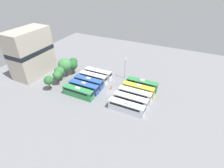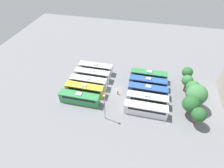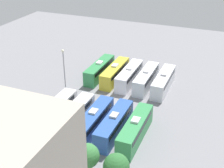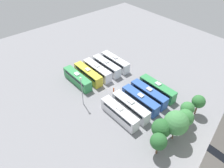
% 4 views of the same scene
% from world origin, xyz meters
% --- Properties ---
extents(ground_plane, '(109.90, 109.90, 0.00)m').
position_xyz_m(ground_plane, '(0.00, 0.00, 0.00)').
color(ground_plane, gray).
extents(bus_0, '(2.57, 11.65, 3.70)m').
position_xyz_m(bus_0, '(-7.41, -9.02, 1.84)').
color(bus_0, silver).
rests_on(bus_0, ground_plane).
extents(bus_1, '(2.57, 11.65, 3.70)m').
position_xyz_m(bus_1, '(-3.66, -9.06, 1.84)').
color(bus_1, silver).
rests_on(bus_1, ground_plane).
extents(bus_2, '(2.57, 11.65, 3.70)m').
position_xyz_m(bus_2, '(0.11, -9.13, 1.84)').
color(bus_2, white).
rests_on(bus_2, ground_plane).
extents(bus_3, '(2.57, 11.65, 3.70)m').
position_xyz_m(bus_3, '(3.52, -9.26, 1.84)').
color(bus_3, gold).
rests_on(bus_3, ground_plane).
extents(bus_4, '(2.57, 11.65, 3.70)m').
position_xyz_m(bus_4, '(7.31, -9.45, 1.84)').
color(bus_4, '#338C4C').
rests_on(bus_4, ground_plane).
extents(bus_5, '(2.57, 11.65, 3.70)m').
position_xyz_m(bus_5, '(-7.34, 9.28, 1.84)').
color(bus_5, '#338C4C').
rests_on(bus_5, ground_plane).
extents(bus_6, '(2.57, 11.65, 3.70)m').
position_xyz_m(bus_6, '(-3.70, 9.25, 1.84)').
color(bus_6, '#2D56A8').
rests_on(bus_6, ground_plane).
extents(bus_7, '(2.57, 11.65, 3.70)m').
position_xyz_m(bus_7, '(-0.11, 9.47, 1.84)').
color(bus_7, '#2D56A8').
rests_on(bus_7, ground_plane).
extents(bus_8, '(2.57, 11.65, 3.70)m').
position_xyz_m(bus_8, '(3.60, 9.58, 1.84)').
color(bus_8, silver).
rests_on(bus_8, ground_plane).
extents(bus_9, '(2.57, 11.65, 3.70)m').
position_xyz_m(bus_9, '(7.30, 9.42, 1.84)').
color(bus_9, silver).
rests_on(bus_9, ground_plane).
extents(worker_person, '(0.36, 0.36, 1.62)m').
position_xyz_m(worker_person, '(1.64, 0.65, 0.75)').
color(worker_person, '#CC4C19').
rests_on(worker_person, ground_plane).
extents(light_pole, '(0.60, 0.60, 9.04)m').
position_xyz_m(light_pole, '(11.24, -0.91, 6.01)').
color(light_pole, gray).
rests_on(light_pole, ground_plane).
extents(tree_0, '(3.33, 3.33, 5.95)m').
position_xyz_m(tree_0, '(-8.66, 20.96, 4.24)').
color(tree_0, brown).
rests_on(tree_0, ground_plane).
extents(tree_1, '(3.31, 3.31, 5.98)m').
position_xyz_m(tree_1, '(-4.45, 20.58, 4.26)').
color(tree_1, brown).
rests_on(tree_1, ground_plane).
extents(tree_2, '(4.03, 4.03, 6.21)m').
position_xyz_m(tree_2, '(-1.63, 21.90, 4.16)').
color(tree_2, brown).
rests_on(tree_2, ground_plane).
extents(tree_3, '(5.51, 5.51, 8.10)m').
position_xyz_m(tree_3, '(2.25, 22.02, 5.34)').
color(tree_3, brown).
rests_on(tree_3, ground_plane).
extents(tree_4, '(4.34, 4.34, 6.62)m').
position_xyz_m(tree_4, '(5.19, 20.52, 4.43)').
color(tree_4, brown).
rests_on(tree_4, ground_plane).
extents(tree_5, '(3.62, 3.62, 5.93)m').
position_xyz_m(tree_5, '(8.08, 22.23, 4.09)').
color(tree_5, brown).
rests_on(tree_5, ground_plane).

